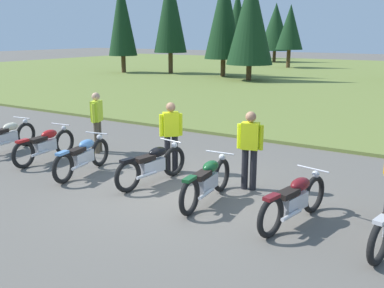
{
  "coord_description": "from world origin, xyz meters",
  "views": [
    {
      "loc": [
        4.76,
        -7.03,
        3.2
      ],
      "look_at": [
        0.0,
        0.6,
        0.9
      ],
      "focal_mm": 40.39,
      "sensor_mm": 36.0,
      "label": 1
    }
  ],
  "objects_px": {
    "motorcycle_cream": "(7,136)",
    "rider_checking_bike": "(97,119)",
    "motorcycle_maroon": "(294,200)",
    "rider_near_row_end": "(250,146)",
    "motorcycle_red": "(45,145)",
    "motorcycle_british_green": "(207,181)",
    "motorcycle_sky_blue": "(83,156)",
    "motorcycle_black": "(153,164)",
    "rider_with_back_turned": "(171,133)"
  },
  "relations": [
    {
      "from": "motorcycle_cream",
      "to": "rider_checking_bike",
      "type": "height_order",
      "value": "rider_checking_bike"
    },
    {
      "from": "motorcycle_maroon",
      "to": "rider_near_row_end",
      "type": "xyz_separation_m",
      "value": [
        -1.38,
        1.17,
        0.51
      ]
    },
    {
      "from": "motorcycle_red",
      "to": "motorcycle_maroon",
      "type": "height_order",
      "value": "same"
    },
    {
      "from": "motorcycle_british_green",
      "to": "motorcycle_sky_blue",
      "type": "bearing_deg",
      "value": -179.79
    },
    {
      "from": "motorcycle_red",
      "to": "rider_near_row_end",
      "type": "relative_size",
      "value": 1.26
    },
    {
      "from": "motorcycle_black",
      "to": "motorcycle_british_green",
      "type": "bearing_deg",
      "value": -11.38
    },
    {
      "from": "motorcycle_red",
      "to": "rider_with_back_turned",
      "type": "distance_m",
      "value": 3.45
    },
    {
      "from": "motorcycle_british_green",
      "to": "rider_near_row_end",
      "type": "bearing_deg",
      "value": 70.44
    },
    {
      "from": "motorcycle_red",
      "to": "motorcycle_maroon",
      "type": "xyz_separation_m",
      "value": [
        6.72,
        -0.31,
        0.0
      ]
    },
    {
      "from": "motorcycle_british_green",
      "to": "rider_checking_bike",
      "type": "relative_size",
      "value": 1.26
    },
    {
      "from": "motorcycle_sky_blue",
      "to": "motorcycle_british_green",
      "type": "xyz_separation_m",
      "value": [
        3.34,
        0.01,
        0.0
      ]
    },
    {
      "from": "motorcycle_maroon",
      "to": "rider_checking_bike",
      "type": "xyz_separation_m",
      "value": [
        -6.16,
        1.65,
        0.51
      ]
    },
    {
      "from": "motorcycle_cream",
      "to": "rider_near_row_end",
      "type": "height_order",
      "value": "rider_near_row_end"
    },
    {
      "from": "motorcycle_black",
      "to": "rider_near_row_end",
      "type": "relative_size",
      "value": 1.25
    },
    {
      "from": "motorcycle_cream",
      "to": "rider_with_back_turned",
      "type": "xyz_separation_m",
      "value": [
        4.91,
        0.93,
        0.51
      ]
    },
    {
      "from": "motorcycle_black",
      "to": "rider_with_back_turned",
      "type": "height_order",
      "value": "rider_with_back_turned"
    },
    {
      "from": "motorcycle_cream",
      "to": "motorcycle_black",
      "type": "relative_size",
      "value": 1.0
    },
    {
      "from": "motorcycle_red",
      "to": "motorcycle_black",
      "type": "xyz_separation_m",
      "value": [
        3.39,
        0.07,
        0.0
      ]
    },
    {
      "from": "motorcycle_red",
      "to": "motorcycle_black",
      "type": "height_order",
      "value": "same"
    },
    {
      "from": "motorcycle_maroon",
      "to": "rider_near_row_end",
      "type": "relative_size",
      "value": 1.24
    },
    {
      "from": "motorcycle_british_green",
      "to": "rider_checking_bike",
      "type": "bearing_deg",
      "value": 160.19
    },
    {
      "from": "rider_with_back_turned",
      "to": "rider_checking_bike",
      "type": "xyz_separation_m",
      "value": [
        -2.71,
        0.36,
        0.0
      ]
    },
    {
      "from": "motorcycle_black",
      "to": "rider_checking_bike",
      "type": "bearing_deg",
      "value": 155.91
    },
    {
      "from": "motorcycle_cream",
      "to": "rider_with_back_turned",
      "type": "bearing_deg",
      "value": 10.7
    },
    {
      "from": "motorcycle_red",
      "to": "rider_near_row_end",
      "type": "distance_m",
      "value": 5.43
    },
    {
      "from": "motorcycle_cream",
      "to": "motorcycle_black",
      "type": "xyz_separation_m",
      "value": [
        5.04,
        0.02,
        0.0
      ]
    },
    {
      "from": "motorcycle_black",
      "to": "motorcycle_maroon",
      "type": "height_order",
      "value": "same"
    },
    {
      "from": "motorcycle_cream",
      "to": "motorcycle_british_green",
      "type": "relative_size",
      "value": 1.0
    },
    {
      "from": "motorcycle_sky_blue",
      "to": "motorcycle_maroon",
      "type": "xyz_separation_m",
      "value": [
        5.11,
        -0.06,
        0.0
      ]
    },
    {
      "from": "motorcycle_black",
      "to": "motorcycle_cream",
      "type": "bearing_deg",
      "value": -179.77
    },
    {
      "from": "motorcycle_red",
      "to": "rider_with_back_turned",
      "type": "bearing_deg",
      "value": 16.72
    },
    {
      "from": "motorcycle_maroon",
      "to": "rider_checking_bike",
      "type": "relative_size",
      "value": 1.24
    },
    {
      "from": "motorcycle_sky_blue",
      "to": "motorcycle_black",
      "type": "xyz_separation_m",
      "value": [
        1.78,
        0.32,
        0.0
      ]
    },
    {
      "from": "motorcycle_cream",
      "to": "rider_near_row_end",
      "type": "bearing_deg",
      "value": 6.55
    },
    {
      "from": "motorcycle_sky_blue",
      "to": "rider_checking_bike",
      "type": "xyz_separation_m",
      "value": [
        -1.05,
        1.59,
        0.51
      ]
    },
    {
      "from": "motorcycle_sky_blue",
      "to": "motorcycle_maroon",
      "type": "distance_m",
      "value": 5.11
    },
    {
      "from": "motorcycle_british_green",
      "to": "rider_near_row_end",
      "type": "xyz_separation_m",
      "value": [
        0.39,
        1.09,
        0.51
      ]
    },
    {
      "from": "rider_checking_bike",
      "to": "motorcycle_maroon",
      "type": "bearing_deg",
      "value": -15.01
    },
    {
      "from": "motorcycle_black",
      "to": "rider_checking_bike",
      "type": "distance_m",
      "value": 3.15
    },
    {
      "from": "motorcycle_sky_blue",
      "to": "motorcycle_black",
      "type": "height_order",
      "value": "same"
    },
    {
      "from": "rider_with_back_turned",
      "to": "motorcycle_sky_blue",
      "type": "bearing_deg",
      "value": -143.32
    },
    {
      "from": "motorcycle_british_green",
      "to": "rider_near_row_end",
      "type": "distance_m",
      "value": 1.27
    },
    {
      "from": "motorcycle_sky_blue",
      "to": "motorcycle_british_green",
      "type": "bearing_deg",
      "value": 0.21
    },
    {
      "from": "motorcycle_british_green",
      "to": "rider_checking_bike",
      "type": "distance_m",
      "value": 4.69
    },
    {
      "from": "rider_near_row_end",
      "to": "motorcycle_black",
      "type": "bearing_deg",
      "value": -158.09
    },
    {
      "from": "motorcycle_black",
      "to": "rider_near_row_end",
      "type": "bearing_deg",
      "value": 21.91
    },
    {
      "from": "motorcycle_sky_blue",
      "to": "rider_with_back_turned",
      "type": "xyz_separation_m",
      "value": [
        1.66,
        1.23,
        0.51
      ]
    },
    {
      "from": "rider_near_row_end",
      "to": "rider_with_back_turned",
      "type": "bearing_deg",
      "value": 176.51
    },
    {
      "from": "motorcycle_cream",
      "to": "rider_with_back_turned",
      "type": "relative_size",
      "value": 1.26
    },
    {
      "from": "motorcycle_black",
      "to": "rider_near_row_end",
      "type": "distance_m",
      "value": 2.16
    }
  ]
}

